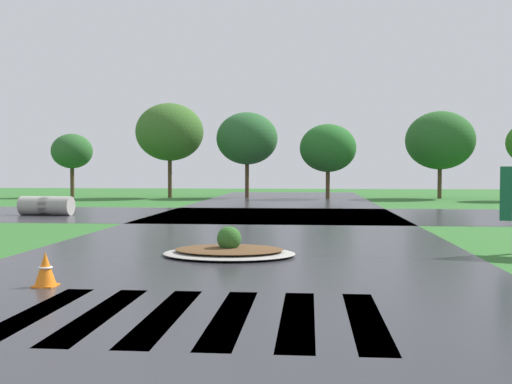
# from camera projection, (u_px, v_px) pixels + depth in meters

# --- Properties ---
(asphalt_roadway) EXTENTS (10.62, 80.00, 0.01)m
(asphalt_roadway) POSITION_uv_depth(u_px,v_px,m) (244.00, 256.00, 13.96)
(asphalt_roadway) COLOR #2B2B30
(asphalt_roadway) RESTS_ON ground
(asphalt_cross_road) EXTENTS (90.00, 9.56, 0.01)m
(asphalt_cross_road) POSITION_uv_depth(u_px,v_px,m) (275.00, 215.00, 26.53)
(asphalt_cross_road) COLOR #2B2B30
(asphalt_cross_road) RESTS_ON ground
(crosswalk_stripes) EXTENTS (4.95, 3.28, 0.01)m
(crosswalk_stripes) POSITION_uv_depth(u_px,v_px,m) (197.00, 316.00, 8.19)
(crosswalk_stripes) COLOR white
(crosswalk_stripes) RESTS_ON ground
(median_island) EXTENTS (3.04, 2.32, 0.68)m
(median_island) POSITION_uv_depth(u_px,v_px,m) (229.00, 250.00, 13.91)
(median_island) COLOR #9E9B93
(median_island) RESTS_ON ground
(drainage_pipe_stack) EXTENTS (2.36, 0.99, 0.83)m
(drainage_pipe_stack) POSITION_uv_depth(u_px,v_px,m) (46.00, 206.00, 26.46)
(drainage_pipe_stack) COLOR #9E9B93
(drainage_pipe_stack) RESTS_ON ground
(traffic_cone) EXTENTS (0.38, 0.38, 0.59)m
(traffic_cone) POSITION_uv_depth(u_px,v_px,m) (45.00, 270.00, 10.25)
(traffic_cone) COLOR orange
(traffic_cone) RESTS_ON ground
(background_treeline) EXTENTS (34.44, 6.36, 6.67)m
(background_treeline) POSITION_uv_depth(u_px,v_px,m) (299.00, 140.00, 42.02)
(background_treeline) COLOR #4C3823
(background_treeline) RESTS_ON ground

